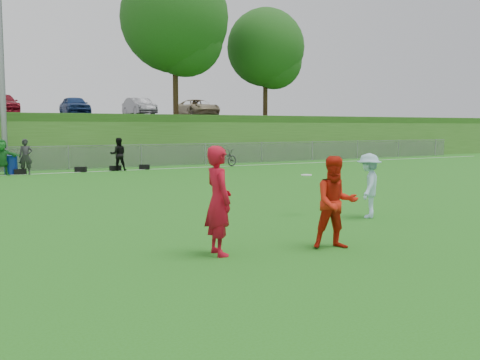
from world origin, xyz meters
TOP-DOWN VIEW (x-y plane):
  - ground at (0.00, 0.00)m, footprint 120.00×120.00m
  - sideline_far at (0.00, 18.00)m, footprint 60.00×0.10m
  - fence at (0.00, 20.00)m, footprint 58.00×0.06m
  - light_pole at (-3.00, 20.80)m, footprint 1.20×0.40m
  - berm at (0.00, 31.00)m, footprint 120.00×18.00m
  - parking_lot at (0.00, 33.00)m, footprint 120.00×12.00m
  - tree_green_near at (8.16, 24.42)m, footprint 7.14×7.14m
  - tree_green_far at (16.16, 25.92)m, footprint 5.88×5.88m
  - car_row at (-1.17, 32.00)m, footprint 32.04×5.18m
  - spectator_row at (-2.96, 18.00)m, footprint 9.64×0.78m
  - gear_bags at (0.75, 18.10)m, footprint 6.74×0.54m
  - player_red_left at (-1.67, -0.75)m, footprint 0.52×0.74m
  - player_red_center at (0.46, -1.36)m, footprint 1.02×0.91m
  - player_blue at (3.35, 0.89)m, footprint 1.17×1.14m
  - frisbee at (2.23, 1.97)m, footprint 0.28×0.28m
  - recycling_bin at (-3.00, 18.41)m, footprint 0.74×0.74m
  - bicycle at (8.10, 17.77)m, footprint 1.97×1.09m

SIDE VIEW (x-z plane):
  - ground at x=0.00m, z-range 0.00..0.00m
  - sideline_far at x=0.00m, z-range 0.00..0.01m
  - gear_bags at x=0.75m, z-range 0.00..0.26m
  - recycling_bin at x=-3.00m, z-range 0.00..0.90m
  - bicycle at x=8.10m, z-range 0.00..0.98m
  - fence at x=0.00m, z-range 0.00..1.30m
  - player_blue at x=3.35m, z-range 0.00..1.61m
  - spectator_row at x=-2.96m, z-range 0.00..1.69m
  - player_red_center at x=0.46m, z-range 0.00..1.72m
  - player_red_left at x=-1.67m, z-range 0.00..1.93m
  - frisbee at x=2.23m, z-range 1.02..1.05m
  - berm at x=0.00m, z-range 0.00..3.00m
  - parking_lot at x=0.00m, z-range 3.00..3.10m
  - car_row at x=-1.17m, z-range 3.10..4.54m
  - light_pole at x=-3.00m, z-range 0.63..12.78m
  - tree_green_far at x=16.16m, z-range 3.87..12.06m
  - tree_green_near at x=8.16m, z-range 4.06..14.00m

